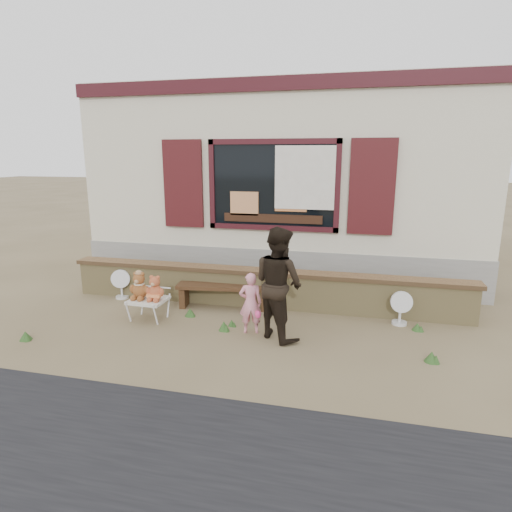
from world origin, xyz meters
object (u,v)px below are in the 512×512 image
(folding_chair, at_px, (148,301))
(adult, at_px, (279,283))
(bench, at_px, (224,291))
(child, at_px, (250,303))
(teddy_bear_right, at_px, (155,287))
(teddy_bear_left, at_px, (140,285))

(folding_chair, height_order, adult, adult)
(bench, bearing_deg, child, -60.30)
(folding_chair, relative_size, teddy_bear_right, 1.41)
(bench, height_order, adult, adult)
(folding_chair, height_order, child, child)
(bench, xyz_separation_m, teddy_bear_right, (-0.88, -0.81, 0.25))
(bench, xyz_separation_m, adult, (1.14, -0.98, 0.52))
(teddy_bear_right, bearing_deg, bench, 44.64)
(teddy_bear_right, distance_m, child, 1.60)
(folding_chair, xyz_separation_m, teddy_bear_right, (0.14, -0.01, 0.24))
(bench, distance_m, folding_chair, 1.30)
(adult, bearing_deg, child, 31.18)
(teddy_bear_right, bearing_deg, folding_chair, 180.00)
(folding_chair, distance_m, adult, 2.23)
(bench, distance_m, teddy_bear_left, 1.43)
(teddy_bear_left, xyz_separation_m, child, (1.87, -0.13, -0.11))
(teddy_bear_left, relative_size, child, 0.48)
(adult, bearing_deg, bench, -2.80)
(folding_chair, distance_m, child, 1.75)
(teddy_bear_right, height_order, child, child)
(teddy_bear_left, distance_m, adult, 2.32)
(folding_chair, bearing_deg, child, -1.98)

